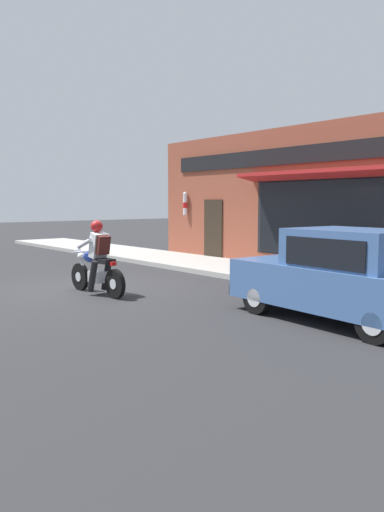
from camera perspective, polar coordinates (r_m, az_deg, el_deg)
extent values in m
plane|color=#2B2B2D|center=(11.91, -11.91, -3.67)|extent=(80.00, 80.00, 0.00)
cube|color=#ADAAA3|center=(16.98, -2.32, -0.40)|extent=(2.60, 22.00, 0.14)
cube|color=brown|center=(15.19, 11.32, 6.39)|extent=(0.50, 11.50, 4.20)
cube|color=black|center=(14.11, 15.13, 4.09)|extent=(0.04, 4.83, 2.10)
cube|color=black|center=(14.12, 15.17, 4.09)|extent=(0.02, 5.06, 2.20)
cube|color=#2D2319|center=(17.19, 2.44, 2.96)|extent=(0.04, 0.90, 2.10)
cube|color=maroon|center=(13.85, 14.48, 9.04)|extent=(0.81, 5.52, 0.24)
cube|color=black|center=(15.03, 10.74, 11.18)|extent=(0.06, 9.78, 0.50)
cylinder|color=white|center=(18.21, -0.80, 5.82)|extent=(0.14, 0.14, 0.70)
cylinder|color=red|center=(18.21, -0.80, 5.82)|extent=(0.15, 0.15, 0.20)
sphere|color=silver|center=(18.21, -0.80, 7.08)|extent=(0.16, 0.16, 0.16)
cylinder|color=black|center=(11.71, -12.65, -2.32)|extent=(0.14, 0.62, 0.62)
cylinder|color=silver|center=(11.71, -12.65, -2.32)|extent=(0.13, 0.22, 0.22)
cylinder|color=black|center=(10.54, -8.79, -3.17)|extent=(0.14, 0.62, 0.62)
cylinder|color=silver|center=(10.54, -8.79, -3.17)|extent=(0.13, 0.22, 0.22)
cube|color=silver|center=(11.07, -10.69, -2.34)|extent=(0.30, 0.42, 0.24)
ellipsoid|color=#1E3899|center=(11.23, -11.42, -0.13)|extent=(0.33, 0.54, 0.24)
cube|color=black|center=(10.83, -10.08, -0.54)|extent=(0.29, 0.57, 0.10)
cylinder|color=silver|center=(11.59, -12.44, -0.83)|extent=(0.09, 0.33, 0.68)
cylinder|color=silver|center=(11.45, -12.17, 0.51)|extent=(0.56, 0.07, 0.04)
sphere|color=silver|center=(11.61, -12.58, -0.02)|extent=(0.16, 0.16, 0.16)
cylinder|color=silver|center=(10.84, -8.83, -3.02)|extent=(0.11, 0.55, 0.08)
cube|color=red|center=(10.52, -8.98, -0.88)|extent=(0.12, 0.07, 0.08)
cylinder|color=black|center=(10.91, -11.30, -2.27)|extent=(0.16, 0.36, 0.71)
cylinder|color=black|center=(11.10, -9.72, -2.10)|extent=(0.16, 0.36, 0.71)
cube|color=silver|center=(10.95, -10.63, 1.20)|extent=(0.36, 0.35, 0.57)
cylinder|color=silver|center=(11.04, -12.17, 1.42)|extent=(0.12, 0.52, 0.26)
cylinder|color=silver|center=(11.25, -10.43, 1.54)|extent=(0.12, 0.52, 0.26)
sphere|color=#A51919|center=(10.97, -10.84, 3.35)|extent=(0.26, 0.26, 0.26)
cube|color=#4C1E19|center=(10.81, -10.17, 1.26)|extent=(0.29, 0.26, 0.42)
cylinder|color=black|center=(9.09, 7.48, -4.71)|extent=(0.21, 0.61, 0.60)
cylinder|color=silver|center=(9.09, 7.48, -4.71)|extent=(0.22, 0.34, 0.33)
cylinder|color=black|center=(10.13, 13.37, -3.71)|extent=(0.21, 0.61, 0.60)
cylinder|color=silver|center=(10.13, 13.37, -3.71)|extent=(0.22, 0.34, 0.33)
cylinder|color=black|center=(7.59, 20.24, -7.22)|extent=(0.21, 0.61, 0.60)
cylinder|color=silver|center=(7.59, 20.24, -7.22)|extent=(0.22, 0.34, 0.33)
cube|color=#42669E|center=(8.78, 16.36, -3.30)|extent=(1.85, 3.79, 0.70)
cube|color=#42669E|center=(8.56, 17.82, 0.73)|extent=(1.55, 1.98, 0.66)
cube|color=black|center=(9.09, 13.37, 0.85)|extent=(1.34, 0.43, 0.51)
cube|color=black|center=(7.98, 14.77, 0.31)|extent=(0.12, 1.52, 0.46)
cube|color=black|center=(9.16, 20.47, 0.85)|extent=(0.12, 1.52, 0.46)
cube|color=silver|center=(9.64, 5.70, -1.54)|extent=(0.24, 0.05, 0.14)
cube|color=silver|center=(10.34, 9.88, -1.07)|extent=(0.24, 0.05, 0.14)
cube|color=#28282B|center=(10.02, 7.95, -3.41)|extent=(1.61, 0.21, 0.20)
cylinder|color=#2D2D33|center=(13.17, 14.90, -0.22)|extent=(0.52, 0.52, 0.90)
cylinder|color=black|center=(13.12, 14.96, 1.90)|extent=(0.56, 0.56, 0.08)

